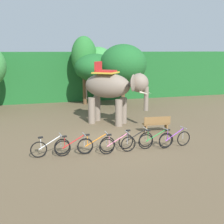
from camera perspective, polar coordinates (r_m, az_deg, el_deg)
name	(u,v)px	position (r m, az deg, el deg)	size (l,w,h in m)	color
ground_plane	(117,142)	(14.37, 1.08, -5.89)	(80.00, 80.00, 0.00)	brown
foliage_hedge	(73,74)	(28.22, -7.83, 7.38)	(36.00, 6.00, 4.27)	#1E6028
tree_left	(84,57)	(23.90, -5.56, 10.85)	(2.07, 2.07, 5.56)	brown
tree_center	(95,68)	(23.01, -3.37, 8.77)	(3.27, 3.27, 4.18)	brown
tree_far_left	(98,63)	(24.74, -2.86, 9.70)	(2.95, 2.95, 4.72)	brown
tree_center_right	(123,64)	(22.11, 2.24, 9.41)	(3.55, 3.55, 4.90)	brown
elephant	(113,88)	(17.38, 0.10, 4.74)	(3.88, 3.46, 3.78)	gray
bike_white	(50,147)	(12.65, -12.10, -6.87)	(1.70, 0.52, 0.92)	black
bike_red	(74,146)	(12.60, -7.55, -6.78)	(1.71, 0.52, 0.92)	black
bike_orange	(96,145)	(12.72, -3.12, -6.51)	(1.71, 0.52, 0.92)	black
bike_pink	(118,145)	(12.73, 1.12, -6.48)	(1.71, 0.52, 0.92)	black
bike_black	(136,140)	(13.41, 4.77, -5.54)	(1.71, 0.52, 0.92)	black
bike_green	(156,140)	(13.48, 8.70, -5.54)	(1.71, 0.52, 0.92)	black
bike_purple	(175,139)	(13.79, 12.31, -5.28)	(1.71, 0.52, 0.92)	black
wooden_bench	(157,124)	(16.08, 8.82, -2.28)	(1.53, 0.54, 0.89)	brown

